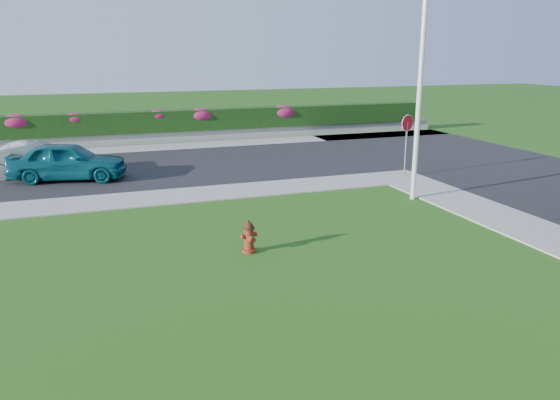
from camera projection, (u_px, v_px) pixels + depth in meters
name	position (u px, v px, depth m)	size (l,w,h in m)	color
ground	(331.00, 301.00, 10.68)	(120.00, 120.00, 0.00)	black
street_far	(70.00, 173.00, 21.80)	(26.00, 8.00, 0.04)	black
sidewalk_far	(33.00, 208.00, 16.93)	(24.00, 2.00, 0.04)	gray
curb_corner	(398.00, 177.00, 21.11)	(2.00, 2.00, 0.04)	gray
sidewalk_beyond	(156.00, 148.00, 27.63)	(34.00, 2.00, 0.04)	gray
retaining_wall	(152.00, 138.00, 28.92)	(34.00, 0.40, 0.60)	gray
hedge	(151.00, 122.00, 28.79)	(32.00, 0.90, 1.10)	black
fire_hydrant	(249.00, 237.00, 13.17)	(0.42, 0.40, 0.81)	#54170D
sedan_teal	(68.00, 161.00, 20.41)	(1.70, 4.23, 1.44)	#0C4F5D
sedan_silver	(38.00, 159.00, 21.24)	(1.38, 3.95, 1.30)	#969A9D
utility_pole	(419.00, 97.00, 17.21)	(0.16, 0.16, 6.64)	silver
stop_sign	(407.00, 131.00, 20.77)	(0.64, 0.22, 2.43)	slate
flower_clump_b	(16.00, 122.00, 26.56)	(1.49, 0.96, 0.74)	#AD1D5D
flower_clump_c	(75.00, 119.00, 27.41)	(1.21, 0.78, 0.61)	#AD1D5D
flower_clump_d	(158.00, 116.00, 28.74)	(1.19, 0.76, 0.59)	#AD1D5D
flower_clump_e	(201.00, 115.00, 29.49)	(1.47, 0.94, 0.73)	#AD1D5D
flower_clump_f	(284.00, 112.00, 31.03)	(1.52, 0.98, 0.76)	#AD1D5D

